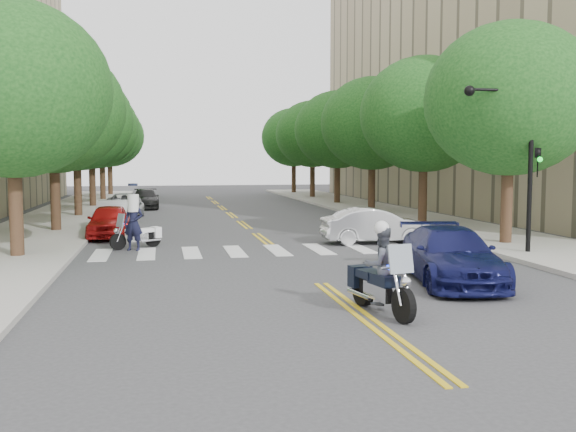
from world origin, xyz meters
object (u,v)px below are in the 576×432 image
object	(u,v)px
convertible	(375,226)
sedan_blue	(450,255)
officer_standing	(134,224)
motorcycle_parked	(140,236)
motorcycle_police	(380,272)

from	to	relation	value
convertible	sedan_blue	world-z (taller)	sedan_blue
officer_standing	convertible	distance (m)	9.30
motorcycle_parked	convertible	world-z (taller)	convertible
motorcycle_police	motorcycle_parked	xyz separation A→B (m)	(-5.36, 11.54, -0.42)
convertible	sedan_blue	size ratio (longest dim) A/B	0.84
motorcycle_parked	convertible	xyz separation A→B (m)	(9.09, -0.39, 0.24)
motorcycle_parked	convertible	bearing A→B (deg)	-123.19
motorcycle_parked	sedan_blue	world-z (taller)	sedan_blue
motorcycle_police	convertible	xyz separation A→B (m)	(3.73, 11.14, -0.18)
motorcycle_police	motorcycle_parked	size ratio (longest dim) A/B	1.30
motorcycle_parked	officer_standing	world-z (taller)	officer_standing
motorcycle_parked	sedan_blue	size ratio (longest dim) A/B	0.37
motorcycle_police	sedan_blue	size ratio (longest dim) A/B	0.48
sedan_blue	motorcycle_parked	bearing A→B (deg)	143.71
motorcycle_parked	convertible	size ratio (longest dim) A/B	0.44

